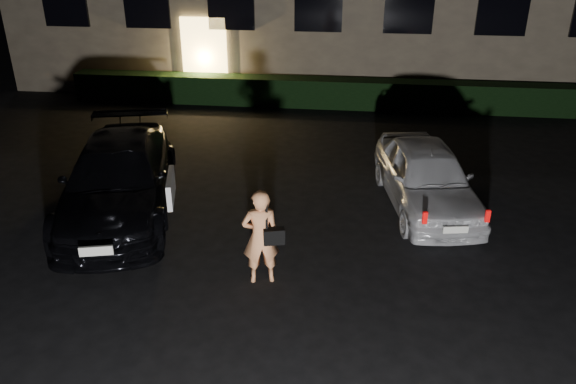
# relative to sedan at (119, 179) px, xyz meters

# --- Properties ---
(ground) EXTENTS (80.00, 80.00, 0.00)m
(ground) POSITION_rel_sedan_xyz_m (3.17, -3.12, -0.69)
(ground) COLOR black
(ground) RESTS_ON ground
(hedge) EXTENTS (15.00, 0.70, 0.85)m
(hedge) POSITION_rel_sedan_xyz_m (3.17, 7.38, -0.26)
(hedge) COLOR black
(hedge) RESTS_ON ground
(sedan) EXTENTS (3.03, 5.08, 1.38)m
(sedan) POSITION_rel_sedan_xyz_m (0.00, 0.00, 0.00)
(sedan) COLOR black
(sedan) RESTS_ON ground
(hatch) EXTENTS (2.13, 3.92, 1.27)m
(hatch) POSITION_rel_sedan_xyz_m (5.82, 0.96, -0.06)
(hatch) COLOR silver
(hatch) RESTS_ON ground
(man) EXTENTS (0.71, 0.51, 1.56)m
(man) POSITION_rel_sedan_xyz_m (3.06, -1.97, 0.09)
(man) COLOR #E5915B
(man) RESTS_ON ground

